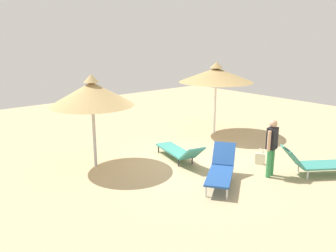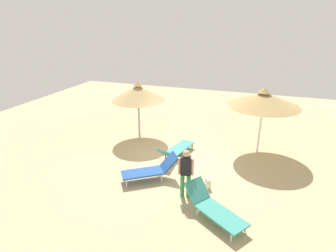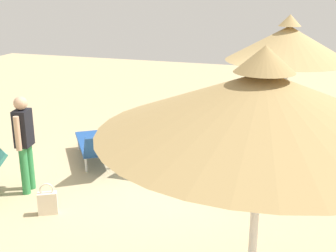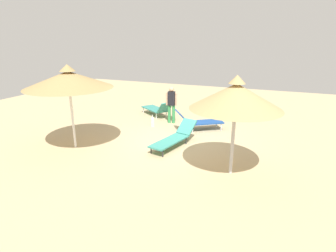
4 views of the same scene
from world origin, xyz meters
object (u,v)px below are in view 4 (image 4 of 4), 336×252
at_px(lounge_chair_near_left, 158,109).
at_px(handbag, 152,122).
at_px(lounge_chair_edge, 175,137).
at_px(lounge_chair_far_left, 198,121).
at_px(parasol_umbrella_back, 68,79).
at_px(person_standing_front, 171,102).
at_px(parasol_umbrella_near_right, 236,96).

relative_size(lounge_chair_near_left, handbag, 4.00).
bearing_deg(handbag, lounge_chair_edge, -136.35).
distance_m(lounge_chair_far_left, lounge_chair_near_left, 2.72).
bearing_deg(lounge_chair_near_left, lounge_chair_edge, -146.89).
bearing_deg(handbag, lounge_chair_near_left, 16.41).
distance_m(lounge_chair_near_left, handbag, 1.56).
relative_size(lounge_chair_edge, handbag, 4.59).
xyz_separation_m(parasol_umbrella_back, handbag, (3.15, -1.42, -2.13)).
distance_m(parasol_umbrella_back, handbag, 4.06).
height_order(person_standing_front, handbag, person_standing_front).
bearing_deg(person_standing_front, parasol_umbrella_near_right, -139.02).
height_order(lounge_chair_far_left, person_standing_front, person_standing_front).
xyz_separation_m(lounge_chair_edge, handbag, (1.76, 1.68, -0.13)).
height_order(lounge_chair_near_left, lounge_chair_edge, lounge_chair_near_left).
xyz_separation_m(parasol_umbrella_near_right, lounge_chair_far_left, (3.21, 1.90, -1.76)).
bearing_deg(parasol_umbrella_back, parasol_umbrella_near_right, -88.82).
xyz_separation_m(lounge_chair_near_left, handbag, (-1.48, -0.44, -0.18)).
height_order(parasol_umbrella_back, lounge_chair_far_left, parasol_umbrella_back).
bearing_deg(person_standing_front, lounge_chair_far_left, -112.06).
relative_size(parasol_umbrella_back, person_standing_front, 1.76).
xyz_separation_m(lounge_chair_far_left, person_standing_front, (0.56, 1.37, 0.51)).
height_order(parasol_umbrella_back, lounge_chair_near_left, parasol_umbrella_back).
height_order(lounge_chair_far_left, handbag, lounge_chair_far_left).
xyz_separation_m(parasol_umbrella_near_right, lounge_chair_near_left, (4.52, 4.28, -1.80)).
distance_m(parasol_umbrella_back, lounge_chair_far_left, 5.10).
xyz_separation_m(lounge_chair_edge, person_standing_front, (2.48, 1.10, 0.59)).
bearing_deg(lounge_chair_far_left, handbag, 94.88).
distance_m(parasol_umbrella_near_right, handbag, 5.29).
bearing_deg(lounge_chair_edge, lounge_chair_near_left, 33.11).
relative_size(lounge_chair_far_left, handbag, 3.87).
distance_m(parasol_umbrella_near_right, parasol_umbrella_back, 5.27).
bearing_deg(parasol_umbrella_back, handbag, -24.30).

